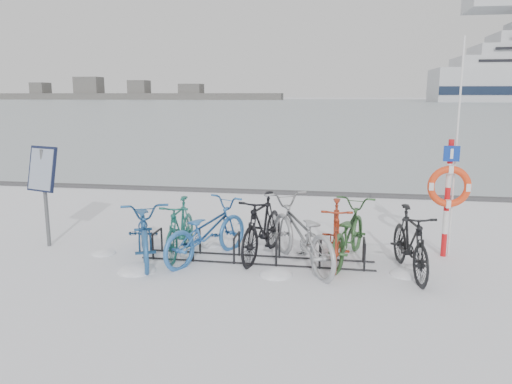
# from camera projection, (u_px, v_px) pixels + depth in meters

# --- Properties ---
(ground) EXTENTS (900.00, 900.00, 0.00)m
(ground) POSITION_uv_depth(u_px,v_px,m) (257.00, 261.00, 8.61)
(ground) COLOR white
(ground) RESTS_ON ground
(ice_sheet) EXTENTS (400.00, 298.00, 0.02)m
(ice_sheet) POSITION_uv_depth(u_px,v_px,m) (337.00, 103.00, 158.57)
(ice_sheet) COLOR #A8B5BE
(ice_sheet) RESTS_ON ground
(quay_edge) EXTENTS (400.00, 0.25, 0.10)m
(quay_edge) POSITION_uv_depth(u_px,v_px,m) (291.00, 193.00, 14.31)
(quay_edge) COLOR #3F3F42
(quay_edge) RESTS_ON ground
(bike_rack) EXTENTS (4.00, 0.48, 0.46)m
(bike_rack) POSITION_uv_depth(u_px,v_px,m) (257.00, 251.00, 8.57)
(bike_rack) COLOR black
(bike_rack) RESTS_ON ground
(info_board) EXTENTS (0.67, 0.42, 1.89)m
(info_board) POSITION_uv_depth(u_px,v_px,m) (43.00, 175.00, 9.17)
(info_board) COLOR #595B5E
(info_board) RESTS_ON ground
(lifebuoy_station) EXTENTS (0.73, 0.22, 3.77)m
(lifebuoy_station) POSITION_uv_depth(u_px,v_px,m) (449.00, 187.00, 8.56)
(lifebuoy_station) COLOR red
(lifebuoy_station) RESTS_ON ground
(shoreline) EXTENTS (180.00, 12.00, 9.50)m
(shoreline) POSITION_uv_depth(u_px,v_px,m) (119.00, 95.00, 279.64)
(shoreline) COLOR #484848
(shoreline) RESTS_ON ground
(bike_0) EXTENTS (1.57, 2.28, 1.13)m
(bike_0) POSITION_uv_depth(u_px,v_px,m) (145.00, 227.00, 8.64)
(bike_0) COLOR #204F85
(bike_0) RESTS_ON ground
(bike_1) EXTENTS (0.57, 1.77, 1.05)m
(bike_1) POSITION_uv_depth(u_px,v_px,m) (180.00, 227.00, 8.82)
(bike_1) COLOR #1A5B50
(bike_1) RESTS_ON ground
(bike_2) EXTENTS (1.56, 2.14, 1.07)m
(bike_2) POSITION_uv_depth(u_px,v_px,m) (206.00, 229.00, 8.64)
(bike_2) COLOR #2C68B2
(bike_2) RESTS_ON ground
(bike_3) EXTENTS (0.91, 2.00, 1.16)m
(bike_3) POSITION_uv_depth(u_px,v_px,m) (262.00, 225.00, 8.74)
(bike_3) COLOR black
(bike_3) RESTS_ON ground
(bike_4) EXTENTS (1.83, 2.34, 1.18)m
(bike_4) POSITION_uv_depth(u_px,v_px,m) (301.00, 231.00, 8.28)
(bike_4) COLOR #97999D
(bike_4) RESTS_ON ground
(bike_5) EXTENTS (0.53, 1.80, 1.08)m
(bike_5) POSITION_uv_depth(u_px,v_px,m) (336.00, 231.00, 8.48)
(bike_5) COLOR #992E18
(bike_5) RESTS_ON ground
(bike_6) EXTENTS (1.17, 2.12, 1.05)m
(bike_6) POSITION_uv_depth(u_px,v_px,m) (348.00, 230.00, 8.57)
(bike_6) COLOR #2F592D
(bike_6) RESTS_ON ground
(bike_7) EXTENTS (0.81, 1.89, 1.10)m
(bike_7) POSITION_uv_depth(u_px,v_px,m) (410.00, 240.00, 7.92)
(bike_7) COLOR black
(bike_7) RESTS_ON ground
(snow_drifts) EXTENTS (5.88, 2.20, 0.22)m
(snow_drifts) POSITION_uv_depth(u_px,v_px,m) (248.00, 264.00, 8.42)
(snow_drifts) COLOR white
(snow_drifts) RESTS_ON ground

